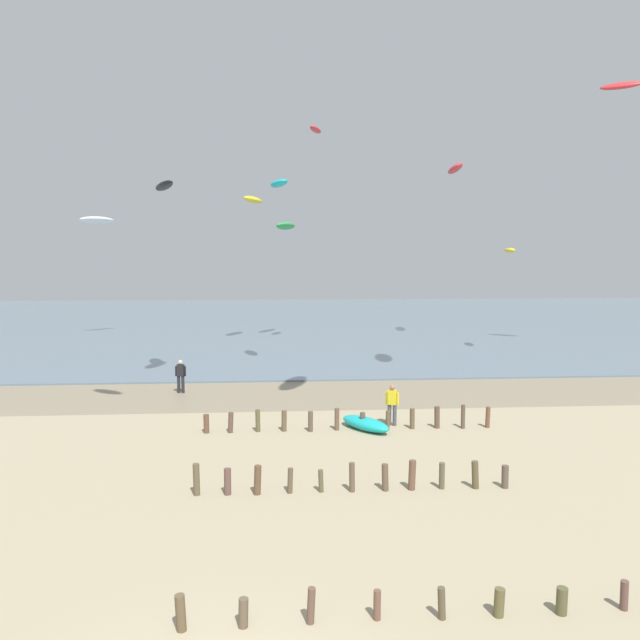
{
  "coord_description": "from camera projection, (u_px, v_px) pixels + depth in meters",
  "views": [
    {
      "loc": [
        0.99,
        -8.51,
        6.83
      ],
      "look_at": [
        2.45,
        11.46,
        4.86
      ],
      "focal_mm": 34.56,
      "sensor_mm": 36.0,
      "label": 1
    }
  ],
  "objects": [
    {
      "name": "kite_aloft_5",
      "position": [
        286.0,
        226.0,
        51.69
      ],
      "size": [
        2.4,
        3.43,
        0.86
      ],
      "primitive_type": "ellipsoid",
      "rotation": [
        -0.37,
        0.0,
        1.14
      ],
      "color": "green"
    },
    {
      "name": "kite_aloft_11",
      "position": [
        253.0,
        200.0,
        48.13
      ],
      "size": [
        2.07,
        3.35,
        0.7
      ],
      "primitive_type": "ellipsoid",
      "rotation": [
        -0.2,
        0.0,
        4.38
      ],
      "color": "yellow"
    },
    {
      "name": "wet_sand_strip",
      "position": [
        256.0,
        396.0,
        31.0
      ],
      "size": [
        120.0,
        6.72,
        0.01
      ],
      "primitive_type": "cube",
      "color": "gray",
      "rests_on": "ground"
    },
    {
      "name": "kite_aloft_6",
      "position": [
        510.0,
        250.0,
        43.92
      ],
      "size": [
        1.11,
        2.26,
        0.38
      ],
      "primitive_type": "ellipsoid",
      "rotation": [
        -0.05,
        0.0,
        4.52
      ],
      "color": "yellow"
    },
    {
      "name": "person_nearest_camera",
      "position": [
        181.0,
        375.0,
        31.55
      ],
      "size": [
        0.57,
        0.27,
        1.71
      ],
      "color": "#232328",
      "rests_on": "ground"
    },
    {
      "name": "kite_aloft_4",
      "position": [
        455.0,
        169.0,
        50.18
      ],
      "size": [
        1.73,
        3.69,
        1.04
      ],
      "primitive_type": "ellipsoid",
      "rotation": [
        -0.5,
        0.0,
        1.44
      ],
      "color": "red"
    },
    {
      "name": "grounded_kite",
      "position": [
        365.0,
        424.0,
        24.76
      ],
      "size": [
        2.19,
        2.57,
        0.5
      ],
      "primitive_type": "ellipsoid",
      "rotation": [
        0.0,
        0.0,
        2.18
      ],
      "color": "#19B2B7",
      "rests_on": "ground"
    },
    {
      "name": "groyne_far",
      "position": [
        346.0,
        420.0,
        24.68
      ],
      "size": [
        11.57,
        0.36,
        0.97
      ],
      "color": "brown",
      "rests_on": "ground"
    },
    {
      "name": "groyne_near",
      "position": [
        564.0,
        599.0,
        11.88
      ],
      "size": [
        16.0,
        0.3,
        0.72
      ],
      "color": "brown",
      "rests_on": "ground"
    },
    {
      "name": "kite_aloft_0",
      "position": [
        164.0,
        186.0,
        33.25
      ],
      "size": [
        1.78,
        2.93,
        0.7
      ],
      "primitive_type": "ellipsoid",
      "rotation": [
        0.32,
        0.0,
        5.03
      ],
      "color": "black"
    },
    {
      "name": "groyne_mid",
      "position": [
        352.0,
        478.0,
        18.15
      ],
      "size": [
        9.36,
        0.31,
        0.96
      ],
      "color": "brown",
      "rests_on": "ground"
    },
    {
      "name": "kite_aloft_12",
      "position": [
        97.0,
        220.0,
        52.58
      ],
      "size": [
        3.05,
        2.89,
        0.86
      ],
      "primitive_type": "ellipsoid",
      "rotation": [
        -0.43,
        0.0,
        0.73
      ],
      "color": "white"
    },
    {
      "name": "kite_aloft_13",
      "position": [
        621.0,
        86.0,
        42.06
      ],
      "size": [
        2.77,
        2.29,
        0.78
      ],
      "primitive_type": "ellipsoid",
      "rotation": [
        -0.49,
        0.0,
        2.55
      ],
      "color": "red"
    },
    {
      "name": "kite_aloft_3",
      "position": [
        315.0,
        130.0,
        45.02
      ],
      "size": [
        1.32,
        2.32,
        0.48
      ],
      "primitive_type": "ellipsoid",
      "rotation": [
        -0.2,
        0.0,
        4.44
      ],
      "color": "red"
    },
    {
      "name": "person_right_flank",
      "position": [
        392.0,
        404.0,
        25.34
      ],
      "size": [
        0.54,
        0.34,
        1.71
      ],
      "color": "#4C4C56",
      "rests_on": "ground"
    },
    {
      "name": "kite_aloft_2",
      "position": [
        279.0,
        183.0,
        36.69
      ],
      "size": [
        1.48,
        2.74,
        0.54
      ],
      "primitive_type": "ellipsoid",
      "rotation": [
        0.15,
        0.0,
        4.95
      ],
      "color": "#19B2B7"
    },
    {
      "name": "sea",
      "position": [
        266.0,
        320.0,
        69.07
      ],
      "size": [
        160.0,
        70.0,
        0.1
      ],
      "primitive_type": "cube",
      "color": "slate",
      "rests_on": "ground"
    }
  ]
}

